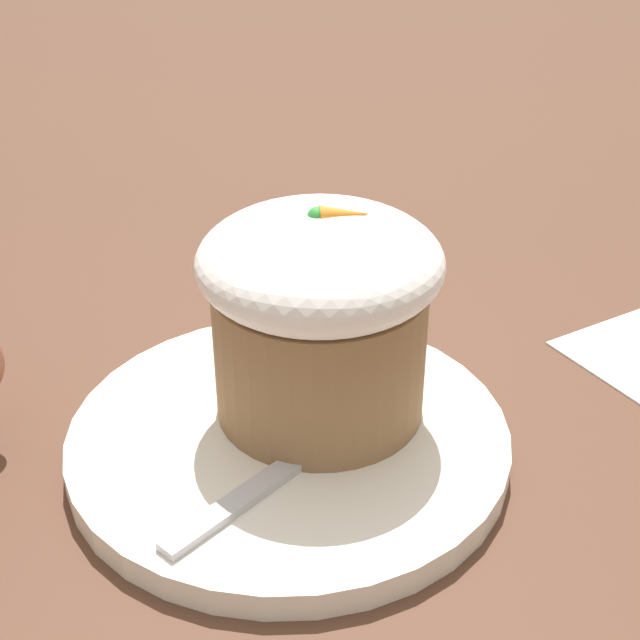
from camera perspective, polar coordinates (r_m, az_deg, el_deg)
ground_plane at (r=0.42m, az=-1.99°, el=-8.27°), size 4.00×4.00×0.00m
dessert_plate at (r=0.42m, az=-2.01°, el=-7.57°), size 0.20×0.20×0.01m
carrot_cake at (r=0.40m, az=0.00°, el=0.66°), size 0.11×0.11×0.10m
spoon at (r=0.39m, az=-1.36°, el=-8.80°), size 0.10×0.08×0.01m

